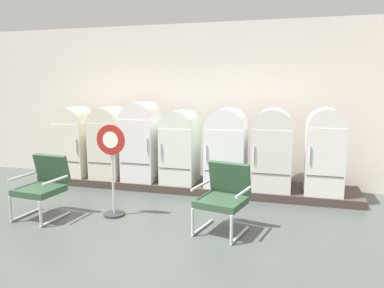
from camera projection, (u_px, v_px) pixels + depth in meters
The scene contains 13 objects.
ground at pixel (117, 263), 4.09m from camera, with size 12.00×10.00×0.05m, color #454C48.
back_wall at pixel (198, 104), 7.31m from camera, with size 11.76×0.12×3.15m.
display_plinth at pixel (189, 185), 6.95m from camera, with size 6.10×0.95×0.14m, color #42352F.
refrigerator_0 at pixel (75, 139), 7.35m from camera, with size 0.63×0.69×1.38m.
refrigerator_1 at pixel (109, 140), 7.16m from camera, with size 0.59×0.72×1.40m.
refrigerator_2 at pixel (141, 139), 6.94m from camera, with size 0.63×0.65×1.50m.
refrigerator_3 at pixel (180, 145), 6.77m from camera, with size 0.63×0.70×1.36m.
refrigerator_4 at pixel (226, 146), 6.52m from camera, with size 0.70×0.66×1.41m.
refrigerator_5 at pixel (272, 147), 6.33m from camera, with size 0.68×0.70×1.42m.
refrigerator_6 at pixel (325, 149), 6.06m from camera, with size 0.61×0.61×1.45m.
armchair_left at pixel (44, 184), 5.41m from camera, with size 0.70×0.72×0.92m.
armchair_right at pixel (224, 195), 4.87m from camera, with size 0.75×0.79×0.92m.
sign_stand at pixel (112, 173), 5.41m from camera, with size 0.45×0.32×1.39m.
Camera 1 is at (1.83, -3.46, 1.96)m, focal length 33.98 mm.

